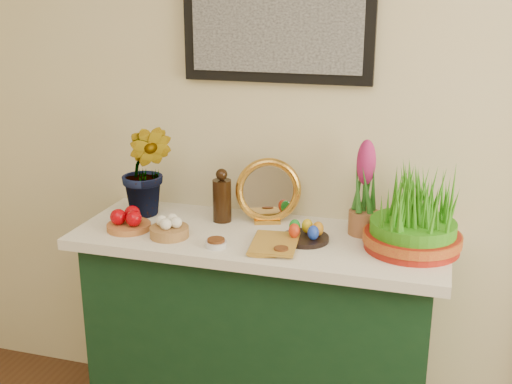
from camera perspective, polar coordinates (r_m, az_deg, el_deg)
sideboard at (r=2.63m, az=0.32°, el=-13.18°), size 1.30×0.45×0.85m
tablecloth at (r=2.44m, az=0.34°, el=-4.15°), size 1.40×0.55×0.04m
hyacinth_green at (r=2.59m, az=-9.75°, el=3.24°), size 0.27×0.23×0.50m
apple_bowl at (r=2.51m, az=-11.26°, el=-2.52°), size 0.22×0.22×0.09m
garlic_basket at (r=2.41m, az=-7.72°, el=-3.21°), size 0.17×0.17×0.08m
vinegar_cruet at (r=2.53m, az=-3.04°, el=-0.55°), size 0.07×0.07×0.22m
mirror at (r=2.51m, az=1.10°, el=0.04°), size 0.26×0.14×0.26m
book at (r=2.31m, az=-0.40°, el=-4.45°), size 0.17×0.23×0.03m
spice_dish_left at (r=2.31m, az=-3.57°, el=-4.56°), size 0.08×0.08×0.03m
spice_dish_right at (r=2.24m, az=2.24°, el=-5.31°), size 0.06×0.06×0.03m
egg_plate at (r=2.36m, az=4.40°, el=-3.73°), size 0.18×0.18×0.07m
hyacinth_pink at (r=2.41m, az=9.64°, el=-0.04°), size 0.11×0.11×0.36m
wheatgrass_sabzeh at (r=2.31m, az=13.84°, el=-2.06°), size 0.35×0.35×0.29m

